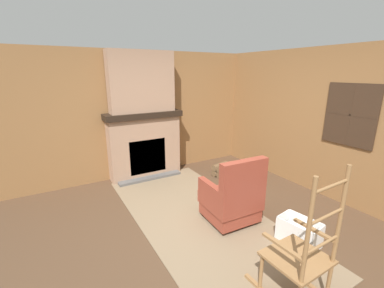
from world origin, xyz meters
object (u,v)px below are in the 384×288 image
oil_lamp_vase (121,107)px  decorative_plate_on_mantel (145,105)px  storage_case (168,107)px  firewood_stack (225,171)px  laundry_basket (299,232)px  rocking_chair (301,259)px  armchair (232,199)px

oil_lamp_vase → decorative_plate_on_mantel: (-0.02, 0.47, 0.02)m
decorative_plate_on_mantel → storage_case: bearing=87.6°
oil_lamp_vase → storage_case: 0.96m
firewood_stack → laundry_basket: bearing=-12.9°
laundry_basket → firewood_stack: bearing=167.1°
rocking_chair → decorative_plate_on_mantel: 3.76m
storage_case → rocking_chair: bearing=-6.1°
rocking_chair → storage_case: 3.74m
armchair → oil_lamp_vase: 2.65m
laundry_basket → storage_case: storage_case is taller
firewood_stack → decorative_plate_on_mantel: size_ratio=1.83×
oil_lamp_vase → storage_case: oil_lamp_vase is taller
armchair → storage_case: (-2.27, 0.10, 1.03)m
laundry_basket → rocking_chair: bearing=-52.8°
armchair → rocking_chair: bearing=170.8°
rocking_chair → armchair: bearing=-13.6°
rocking_chair → oil_lamp_vase: oil_lamp_vase is taller
decorative_plate_on_mantel → laundry_basket: bearing=15.0°
armchair → rocking_chair: (1.33, -0.28, 0.09)m
firewood_stack → storage_case: 1.75m
firewood_stack → laundry_basket: size_ratio=0.92×
storage_case → decorative_plate_on_mantel: (-0.02, -0.49, 0.07)m
firewood_stack → storage_case: storage_case is taller
armchair → rocking_chair: rocking_chair is taller
decorative_plate_on_mantel → rocking_chair: bearing=1.7°
firewood_stack → oil_lamp_vase: 2.39m
oil_lamp_vase → decorative_plate_on_mantel: 0.47m
rocking_chair → firewood_stack: rocking_chair is taller
armchair → firewood_stack: armchair is taller
rocking_chair → oil_lamp_vase: (-3.60, -0.58, 0.99)m
rocking_chair → laundry_basket: 0.94m
armchair → oil_lamp_vase: bearing=23.4°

